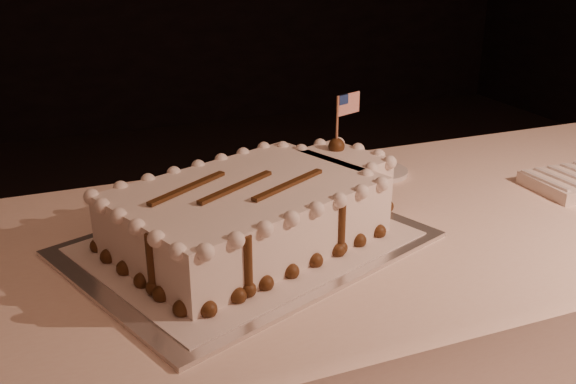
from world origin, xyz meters
name	(u,v)px	position (x,y,z in m)	size (l,w,h in m)	color
cake_board	(247,243)	(-0.18, 0.59, 0.75)	(0.60, 0.45, 0.01)	silver
doily	(247,241)	(-0.18, 0.59, 0.76)	(0.53, 0.40, 0.00)	silver
sheet_cake	(260,209)	(-0.15, 0.60, 0.81)	(0.59, 0.45, 0.22)	white
side_plate	(379,172)	(0.22, 0.83, 0.76)	(0.14, 0.14, 0.01)	silver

